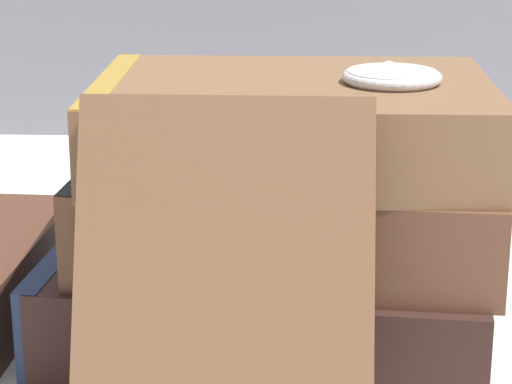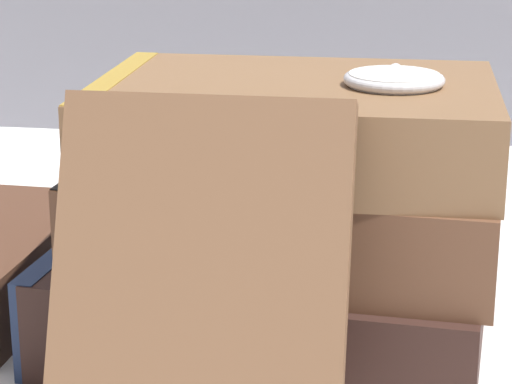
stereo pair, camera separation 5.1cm
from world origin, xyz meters
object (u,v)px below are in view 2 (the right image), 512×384
Objects in this scene: book_leaning_front at (199,303)px; book_flat_bottom at (257,292)px; book_flat_middle at (285,206)px; pocket_watch at (394,79)px; book_flat_top at (284,124)px.

book_flat_bottom is at bearing 87.64° from book_leaning_front.
book_flat_bottom is at bearing 176.22° from book_flat_middle.
book_flat_middle is at bearing 168.20° from pocket_watch.
book_flat_middle is (0.01, -0.00, 0.05)m from book_flat_bottom.
book_flat_bottom is 0.05m from book_flat_middle.
book_leaning_front is 2.98× the size of pocket_watch.
book_flat_bottom is 1.07× the size of book_flat_middle.
book_leaning_front is at bearing -100.97° from book_flat_top.
book_flat_middle reaches higher than book_flat_bottom.
book_flat_top is at bearing -30.53° from book_flat_bottom.
book_flat_middle is 0.09m from pocket_watch.
book_flat_top is (0.02, -0.01, 0.09)m from book_flat_bottom.
book_flat_middle is 4.16× the size of pocket_watch.
book_leaning_front reaches higher than book_flat_bottom.
book_flat_top reaches higher than book_flat_bottom.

